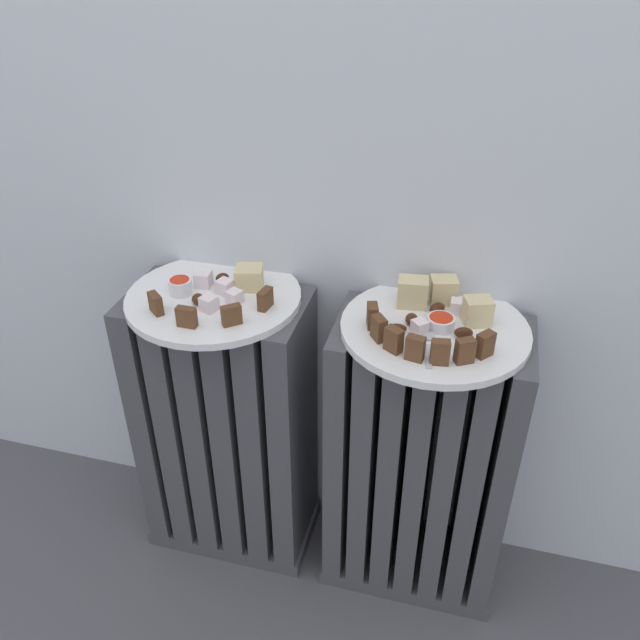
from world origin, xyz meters
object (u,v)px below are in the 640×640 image
object	(u,v)px
plate_left	(214,298)
radiator_right	(419,465)
fork	(429,346)
jam_bowl_right	(441,322)
jam_bowl_left	(180,286)
plate_right	(435,329)
radiator_left	(227,429)

from	to	relation	value
plate_left	radiator_right	bearing A→B (deg)	-0.00
plate_left	fork	world-z (taller)	fork
jam_bowl_right	plate_left	bearing A→B (deg)	179.31
jam_bowl_left	fork	size ratio (longest dim) A/B	0.42
plate_left	plate_right	world-z (taller)	same
plate_right	jam_bowl_right	distance (m)	0.02
jam_bowl_right	fork	xyz separation A→B (m)	(-0.01, -0.05, -0.01)
fork	radiator_right	bearing A→B (deg)	87.43
jam_bowl_right	plate_right	bearing A→B (deg)	151.51
jam_bowl_right	radiator_left	bearing A→B (deg)	179.31
radiator_left	plate_left	bearing A→B (deg)	90.00
jam_bowl_right	fork	bearing A→B (deg)	-101.07
jam_bowl_left	radiator_left	bearing A→B (deg)	10.59
plate_left	radiator_left	bearing A→B (deg)	-90.00
plate_right	jam_bowl_left	world-z (taller)	jam_bowl_left
fork	jam_bowl_right	bearing A→B (deg)	78.93
jam_bowl_left	jam_bowl_right	size ratio (longest dim) A/B	0.89
plate_left	fork	distance (m)	0.36
jam_bowl_left	plate_right	bearing A→B (deg)	1.36
radiator_left	plate_right	xyz separation A→B (m)	(0.36, 0.00, 0.29)
plate_right	jam_bowl_left	bearing A→B (deg)	-178.64
plate_right	fork	bearing A→B (deg)	-92.57
jam_bowl_left	fork	bearing A→B (deg)	-6.91
radiator_left	jam_bowl_right	world-z (taller)	jam_bowl_right
radiator_left	fork	xyz separation A→B (m)	(0.36, -0.06, 0.29)
plate_left	jam_bowl_left	size ratio (longest dim) A/B	7.50
radiator_right	plate_left	bearing A→B (deg)	180.00
jam_bowl_left	fork	xyz separation A→B (m)	(0.41, -0.05, -0.01)
plate_right	jam_bowl_right	xyz separation A→B (m)	(0.01, -0.00, 0.02)
radiator_right	plate_right	size ratio (longest dim) A/B	1.94
radiator_left	plate_left	world-z (taller)	plate_left
radiator_right	jam_bowl_left	size ratio (longest dim) A/B	14.52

